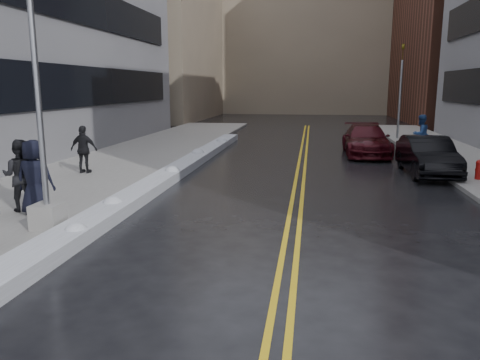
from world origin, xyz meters
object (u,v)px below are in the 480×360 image
at_px(traffic_signal, 400,88).
at_px(pedestrian_c, 35,177).
at_px(pedestrian_b, 21,175).
at_px(pedestrian_east, 420,134).
at_px(fire_hydrant, 479,169).
at_px(pedestrian_d, 84,149).
at_px(car_maroon, 366,140).
at_px(lamppost, 41,129).
at_px(car_black, 427,156).

relative_size(traffic_signal, pedestrian_c, 3.00).
height_order(pedestrian_b, pedestrian_east, pedestrian_b).
height_order(fire_hydrant, pedestrian_d, pedestrian_d).
bearing_deg(pedestrian_c, car_maroon, -131.55).
bearing_deg(pedestrian_b, pedestrian_d, -94.87).
height_order(lamppost, car_black, lamppost).
distance_m(traffic_signal, car_maroon, 8.19).
xyz_separation_m(fire_hydrant, car_maroon, (-3.31, 6.77, 0.23)).
height_order(fire_hydrant, pedestrian_east, pedestrian_east).
height_order(traffic_signal, car_black, traffic_signal).
height_order(traffic_signal, pedestrian_east, traffic_signal).
distance_m(pedestrian_b, car_maroon, 17.03).
bearing_deg(traffic_signal, car_black, -94.55).
bearing_deg(car_black, fire_hydrant, -44.80).
relative_size(traffic_signal, car_maroon, 1.11).
bearing_deg(pedestrian_d, fire_hydrant, -174.40).
distance_m(lamppost, pedestrian_d, 7.63).
bearing_deg(lamppost, car_black, 41.14).
height_order(pedestrian_b, pedestrian_c, pedestrian_c).
distance_m(pedestrian_b, pedestrian_east, 18.78).
xyz_separation_m(lamppost, pedestrian_c, (-0.99, 1.14, -1.38)).
relative_size(lamppost, pedestrian_b, 3.88).
bearing_deg(traffic_signal, fire_hydrant, -87.95).
relative_size(fire_hydrant, car_maroon, 0.14).
bearing_deg(car_black, pedestrian_b, -148.15).
xyz_separation_m(traffic_signal, car_maroon, (-2.81, -7.23, -2.62)).
xyz_separation_m(fire_hydrant, traffic_signal, (-0.50, 14.00, 2.85)).
bearing_deg(car_black, lamppost, -139.92).
bearing_deg(car_black, pedestrian_east, 79.86).
distance_m(pedestrian_b, pedestrian_c, 0.65).
xyz_separation_m(fire_hydrant, pedestrian_c, (-13.29, -6.86, 0.60)).
bearing_deg(lamppost, pedestrian_d, 110.22).
distance_m(pedestrian_c, pedestrian_east, 18.58).
bearing_deg(lamppost, traffic_signal, 61.79).
distance_m(traffic_signal, car_black, 12.88).
relative_size(traffic_signal, car_black, 1.28).
bearing_deg(pedestrian_east, car_black, 45.09).
height_order(lamppost, pedestrian_east, lamppost).
relative_size(pedestrian_c, pedestrian_east, 1.02).
height_order(pedestrian_b, car_black, pedestrian_b).
relative_size(pedestrian_c, car_black, 0.43).
distance_m(lamppost, fire_hydrant, 14.81).
bearing_deg(pedestrian_c, pedestrian_d, -80.16).
bearing_deg(pedestrian_b, fire_hydrant, -169.76).
distance_m(lamppost, car_black, 14.45).
xyz_separation_m(pedestrian_d, pedestrian_east, (14.24, 7.73, 0.05)).
bearing_deg(pedestrian_c, car_black, -150.20).
bearing_deg(car_black, pedestrian_c, -145.93).
bearing_deg(pedestrian_d, traffic_signal, -132.00).
bearing_deg(pedestrian_b, pedestrian_c, 138.79).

